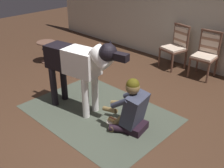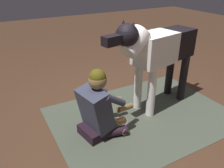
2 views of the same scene
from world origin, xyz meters
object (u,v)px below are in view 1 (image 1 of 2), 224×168
at_px(dining_chair_left_of_pair, 176,44).
at_px(round_side_table, 47,50).
at_px(dining_chair_right_of_pair, 206,52).
at_px(large_dog, 79,64).
at_px(person_sitting_on_floor, 132,109).
at_px(hot_dog_on_plate, 113,120).

relative_size(dining_chair_left_of_pair, round_side_table, 1.91).
relative_size(dining_chair_right_of_pair, round_side_table, 1.91).
xyz_separation_m(dining_chair_right_of_pair, round_side_table, (-3.10, -1.89, -0.23)).
height_order(dining_chair_right_of_pair, large_dog, large_dog).
bearing_deg(person_sitting_on_floor, large_dog, -169.82).
relative_size(large_dog, round_side_table, 3.28).
height_order(large_dog, round_side_table, large_dog).
bearing_deg(round_side_table, hot_dog_on_plate, -14.18).
height_order(dining_chair_left_of_pair, dining_chair_right_of_pair, same).
bearing_deg(hot_dog_on_plate, large_dog, -169.82).
xyz_separation_m(dining_chair_left_of_pair, round_side_table, (-2.38, -1.89, -0.23)).
bearing_deg(large_dog, hot_dog_on_plate, 10.18).
xyz_separation_m(large_dog, round_side_table, (-2.26, 0.85, -0.55)).
relative_size(dining_chair_right_of_pair, person_sitting_on_floor, 1.15).
xyz_separation_m(dining_chair_right_of_pair, hot_dog_on_plate, (-0.20, -2.63, -0.52)).
distance_m(person_sitting_on_floor, hot_dog_on_plate, 0.46).
distance_m(dining_chair_right_of_pair, hot_dog_on_plate, 2.68).
relative_size(large_dog, hot_dog_on_plate, 7.79).
relative_size(dining_chair_left_of_pair, hot_dog_on_plate, 4.54).
bearing_deg(hot_dog_on_plate, round_side_table, 165.82).
height_order(dining_chair_right_of_pair, hot_dog_on_plate, dining_chair_right_of_pair).
bearing_deg(dining_chair_right_of_pair, large_dog, -107.20).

